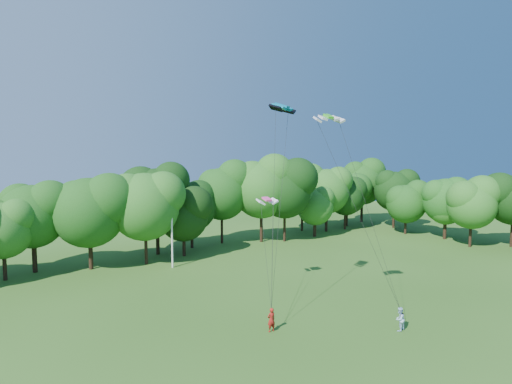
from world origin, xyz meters
TOP-DOWN VIEW (x-y plane):
  - utility_pole at (0.61, 30.38)m, footprint 1.67×0.72m
  - kite_flyer_left at (-0.69, 9.49)m, footprint 0.71×0.50m
  - kite_flyer_right at (7.41, 3.79)m, footprint 0.96×0.78m
  - kite_teal at (2.72, 12.44)m, footprint 2.98×2.13m
  - kite_green at (3.77, 8.14)m, footprint 2.52×1.75m
  - kite_pink at (4.67, 17.02)m, footprint 2.19×1.30m
  - tree_back_center at (4.25, 34.74)m, footprint 7.23×7.23m
  - tree_back_east at (29.61, 38.94)m, footprint 8.96×8.96m
  - tree_flank_east at (43.83, 20.13)m, footprint 8.03×8.03m

SIDE VIEW (x-z plane):
  - kite_flyer_right at x=7.41m, z-range 0.00..1.84m
  - kite_flyer_left at x=-0.69m, z-range 0.00..1.86m
  - utility_pole at x=0.61m, z-range 0.11..8.94m
  - tree_back_center at x=4.25m, z-range 1.31..11.83m
  - tree_flank_east at x=43.83m, z-range 1.45..13.13m
  - tree_back_east at x=29.61m, z-range 1.62..14.65m
  - kite_pink at x=4.67m, z-range 9.05..9.43m
  - kite_green at x=3.77m, z-range 16.25..16.72m
  - kite_teal at x=2.72m, z-range 17.39..17.93m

